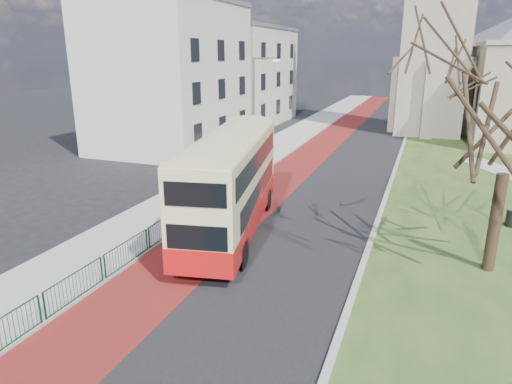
% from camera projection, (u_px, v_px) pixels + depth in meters
% --- Properties ---
extents(ground, '(160.00, 160.00, 0.00)m').
position_uv_depth(ground, '(199.00, 271.00, 18.31)').
color(ground, black).
rests_on(ground, ground).
extents(road_carriageway, '(9.00, 120.00, 0.01)m').
position_uv_depth(road_carriageway, '(334.00, 165.00, 35.71)').
color(road_carriageway, black).
rests_on(road_carriageway, ground).
extents(bus_lane, '(3.40, 120.00, 0.01)m').
position_uv_depth(bus_lane, '(301.00, 162.00, 36.61)').
color(bus_lane, '#591414').
rests_on(bus_lane, ground).
extents(pavement_west, '(4.00, 120.00, 0.12)m').
position_uv_depth(pavement_west, '(257.00, 158.00, 37.87)').
color(pavement_west, gray).
rests_on(pavement_west, ground).
extents(kerb_west, '(0.25, 120.00, 0.13)m').
position_uv_depth(kerb_west, '(280.00, 159.00, 37.20)').
color(kerb_west, '#999993').
rests_on(kerb_west, ground).
extents(kerb_east, '(0.25, 80.00, 0.13)m').
position_uv_depth(kerb_east, '(397.00, 163.00, 35.94)').
color(kerb_east, '#999993').
rests_on(kerb_east, ground).
extents(pedestrian_railing, '(0.07, 24.00, 1.12)m').
position_uv_depth(pedestrian_railing, '(183.00, 217.00, 22.72)').
color(pedestrian_railing, '#0D3A21').
rests_on(pedestrian_railing, ground).
extents(gothic_church, '(16.38, 18.00, 40.00)m').
position_uv_depth(gothic_church, '(491.00, 2.00, 44.27)').
color(gothic_church, gray).
rests_on(gothic_church, ground).
extents(street_block_near, '(10.30, 14.30, 13.00)m').
position_uv_depth(street_block_near, '(170.00, 75.00, 40.80)').
color(street_block_near, beige).
rests_on(street_block_near, ground).
extents(street_block_far, '(10.30, 16.30, 11.50)m').
position_uv_depth(street_block_far, '(239.00, 75.00, 55.34)').
color(street_block_far, '#BDB5A0').
rests_on(street_block_far, ground).
extents(streetlamp, '(2.13, 0.18, 8.00)m').
position_uv_depth(streetlamp, '(255.00, 105.00, 34.54)').
color(streetlamp, gray).
rests_on(streetlamp, pavement_west).
extents(bus, '(4.82, 11.72, 4.78)m').
position_uv_depth(bus, '(231.00, 179.00, 21.43)').
color(bus, '#B11110').
rests_on(bus, ground).
extents(litter_bin, '(0.62, 0.62, 0.93)m').
position_uv_depth(litter_bin, '(512.00, 217.00, 22.82)').
color(litter_bin, black).
rests_on(litter_bin, grass_green).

